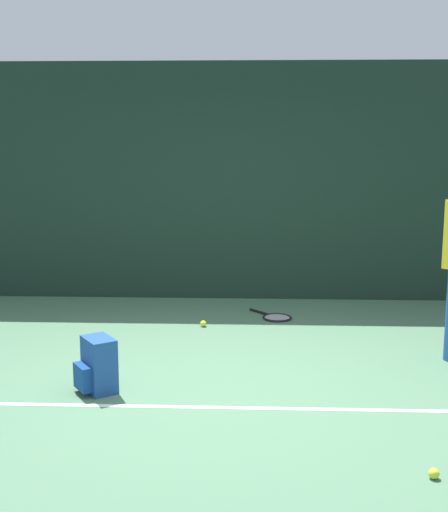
{
  "coord_description": "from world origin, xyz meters",
  "views": [
    {
      "loc": [
        0.24,
        -5.38,
        2.06
      ],
      "look_at": [
        0.0,
        0.4,
        1.0
      ],
      "focal_mm": 48.61,
      "sensor_mm": 36.0,
      "label": 1
    }
  ],
  "objects_px": {
    "tennis_ball_near_player": "(203,324)",
    "tennis_ball_by_fence": "(434,474)",
    "backpack": "(97,366)",
    "tennis_racket": "(275,317)"
  },
  "relations": [
    {
      "from": "tennis_racket",
      "to": "tennis_ball_by_fence",
      "type": "bearing_deg",
      "value": -27.95
    },
    {
      "from": "tennis_racket",
      "to": "backpack",
      "type": "distance_m",
      "value": 2.7
    },
    {
      "from": "tennis_ball_by_fence",
      "to": "tennis_ball_near_player",
      "type": "bearing_deg",
      "value": 116.84
    },
    {
      "from": "tennis_racket",
      "to": "tennis_ball_by_fence",
      "type": "relative_size",
      "value": 8.75
    },
    {
      "from": "tennis_racket",
      "to": "backpack",
      "type": "relative_size",
      "value": 1.31
    },
    {
      "from": "tennis_ball_near_player",
      "to": "tennis_racket",
      "type": "bearing_deg",
      "value": 25.58
    },
    {
      "from": "backpack",
      "to": "tennis_ball_by_fence",
      "type": "xyz_separation_m",
      "value": [
        2.32,
        -1.31,
        -0.18
      ]
    },
    {
      "from": "tennis_ball_near_player",
      "to": "tennis_ball_by_fence",
      "type": "bearing_deg",
      "value": -63.16
    },
    {
      "from": "backpack",
      "to": "tennis_ball_by_fence",
      "type": "relative_size",
      "value": 6.67
    },
    {
      "from": "tennis_ball_near_player",
      "to": "tennis_ball_by_fence",
      "type": "relative_size",
      "value": 1.0
    }
  ]
}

